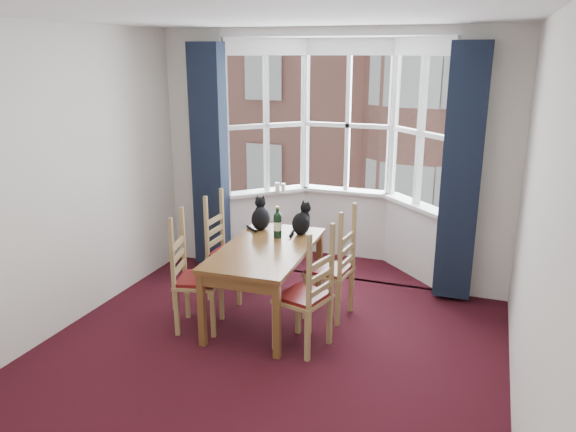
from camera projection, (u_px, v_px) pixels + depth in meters
The scene contains 22 objects.
floor at pixel (252, 372), 4.63m from camera, with size 4.50×4.50×0.00m, color black.
ceiling at pixel (245, 13), 3.84m from camera, with size 4.50×4.50×0.00m, color white.
wall_left at pixel (39, 188), 4.89m from camera, with size 4.50×4.50×0.00m, color silver.
wall_right at pixel (536, 238), 3.58m from camera, with size 4.50×4.50×0.00m, color silver.
wall_near at pixel (17, 355), 2.21m from camera, with size 4.00×4.00×0.00m, color silver.
wall_back_pier_left at pixel (200, 150), 6.80m from camera, with size 0.70×0.12×2.80m, color silver.
wall_back_pier_right at pixel (486, 168), 5.72m from camera, with size 0.70×0.12×2.80m, color silver.
bay_window at pixel (342, 151), 6.71m from camera, with size 2.76×0.94×2.80m.
curtain_left at pixel (210, 157), 6.58m from camera, with size 0.38×0.22×2.60m, color #161F32.
curtain_right at pixel (461, 175), 5.65m from camera, with size 0.38×0.22×2.60m, color #161F32.
dining_table at pixel (266, 255), 5.42m from camera, with size 0.86×1.53×0.74m.
chair_left_near at pixel (189, 281), 5.27m from camera, with size 0.49×0.51×0.92m.
chair_left_far at pixel (223, 254), 5.99m from camera, with size 0.40×0.42×0.92m.
chair_right_near at pixel (312, 300), 4.86m from camera, with size 0.50×0.51×0.92m.
chair_right_far at pixel (338, 272), 5.47m from camera, with size 0.44×0.46×0.92m.
cat_left at pixel (261, 217), 5.90m from camera, with size 0.27×0.30×0.36m.
cat_right at pixel (302, 221), 5.75m from camera, with size 0.24×0.29×0.35m.
wine_bottle at pixel (278, 224), 5.64m from camera, with size 0.08×0.08×0.32m.
candle_tall at pixel (277, 187), 6.97m from camera, with size 0.06×0.06×0.11m, color white.
candle_short at pixel (283, 187), 6.97m from camera, with size 0.06×0.06×0.10m, color white.
street at pixel (458, 192), 35.39m from camera, with size 80.00×80.00×0.00m, color #333335.
tenement_building at pixel (438, 84), 16.80m from camera, with size 18.40×7.80×15.20m.
Camera 1 is at (1.67, -3.73, 2.55)m, focal length 35.00 mm.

